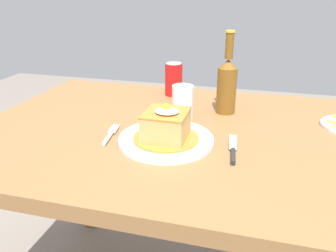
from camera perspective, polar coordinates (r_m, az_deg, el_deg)
dining_table at (r=1.05m, az=4.47°, el=-5.92°), size 1.31×0.85×0.72m
main_plate at (r=0.92m, az=-0.32°, el=-2.24°), size 0.26×0.26×0.02m
sandwich_meal at (r=0.90m, az=-0.33°, el=-0.01°), size 0.18×0.18×0.10m
fork at (r=0.96m, az=-9.75°, el=-1.57°), size 0.04×0.14×0.01m
knife at (r=0.87m, az=10.80°, el=-4.27°), size 0.03×0.17×0.01m
soda_can at (r=1.31m, az=0.95°, el=7.80°), size 0.07×0.07×0.12m
beer_bottle_amber at (r=1.13m, az=9.82°, el=7.04°), size 0.06×0.06×0.27m
drinking_glass at (r=1.08m, az=2.47°, el=3.69°), size 0.07×0.07×0.10m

